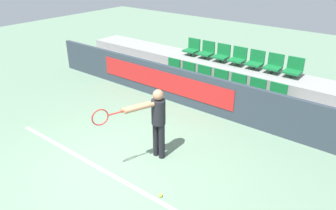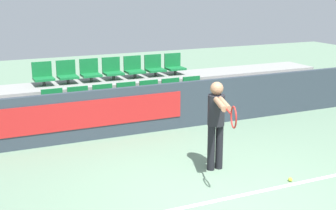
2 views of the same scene
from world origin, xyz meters
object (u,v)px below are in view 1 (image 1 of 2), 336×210
(stadium_chair_9, at_px, (222,54))
(tennis_ball, at_px, (161,195))
(stadium_chair_7, at_px, (192,48))
(stadium_chair_11, at_px, (255,61))
(stadium_chair_8, at_px, (207,51))
(stadium_chair_3, at_px, (219,81))
(stadium_chair_13, at_px, (294,69))
(stadium_chair_2, at_px, (202,76))
(stadium_chair_4, at_px, (237,85))
(tennis_player, at_px, (155,118))
(stadium_chair_12, at_px, (274,65))
(stadium_chair_5, at_px, (256,90))
(stadium_chair_10, at_px, (238,57))
(stadium_chair_6, at_px, (276,95))
(stadium_chair_0, at_px, (172,69))
(stadium_chair_1, at_px, (187,72))

(stadium_chair_9, xyz_separation_m, tennis_ball, (1.83, -5.21, -1.04))
(stadium_chair_7, height_order, stadium_chair_11, same)
(stadium_chair_8, bearing_deg, stadium_chair_3, -44.15)
(stadium_chair_9, bearing_deg, stadium_chair_13, 0.00)
(stadium_chair_2, height_order, stadium_chair_7, stadium_chair_7)
(stadium_chair_4, relative_size, tennis_player, 0.35)
(stadium_chair_2, height_order, stadium_chair_9, stadium_chair_9)
(stadium_chair_8, relative_size, stadium_chair_12, 1.00)
(stadium_chair_3, height_order, stadium_chair_12, stadium_chair_12)
(stadium_chair_3, bearing_deg, stadium_chair_5, 0.00)
(stadium_chair_8, relative_size, stadium_chair_10, 1.00)
(stadium_chair_5, bearing_deg, stadium_chair_10, 135.85)
(stadium_chair_6, relative_size, stadium_chair_8, 1.00)
(stadium_chair_6, distance_m, stadium_chair_7, 3.52)
(stadium_chair_11, bearing_deg, stadium_chair_7, 180.00)
(stadium_chair_11, distance_m, stadium_chair_13, 1.11)
(stadium_chair_3, height_order, stadium_chair_6, same)
(stadium_chair_7, xyz_separation_m, tennis_player, (2.07, -4.32, -0.14))
(stadium_chair_7, bearing_deg, stadium_chair_4, -25.89)
(stadium_chair_0, bearing_deg, stadium_chair_5, 0.00)
(stadium_chair_4, bearing_deg, stadium_chair_5, 0.00)
(stadium_chair_3, distance_m, stadium_chair_10, 1.16)
(stadium_chair_1, distance_m, stadium_chair_8, 1.16)
(stadium_chair_13, bearing_deg, stadium_chair_9, 180.00)
(stadium_chair_5, relative_size, tennis_player, 0.35)
(stadium_chair_0, height_order, stadium_chair_9, stadium_chair_9)
(stadium_chair_2, relative_size, tennis_player, 0.35)
(stadium_chair_1, distance_m, stadium_chair_5, 2.22)
(stadium_chair_6, bearing_deg, stadium_chair_7, 162.07)
(stadium_chair_5, bearing_deg, stadium_chair_6, 0.00)
(stadium_chair_5, xyz_separation_m, stadium_chair_12, (0.00, 1.08, 0.42))
(stadium_chair_10, bearing_deg, tennis_ball, -76.23)
(stadium_chair_0, xyz_separation_m, stadium_chair_9, (1.11, 1.08, 0.42))
(stadium_chair_3, distance_m, stadium_chair_8, 1.60)
(stadium_chair_0, distance_m, stadium_chair_2, 1.11)
(stadium_chair_1, height_order, tennis_player, tennis_player)
(stadium_chair_10, height_order, stadium_chair_12, same)
(stadium_chair_4, xyz_separation_m, stadium_chair_11, (0.00, 1.08, 0.42))
(stadium_chair_3, bearing_deg, stadium_chair_0, 180.00)
(stadium_chair_11, bearing_deg, stadium_chair_9, 180.00)
(tennis_ball, bearing_deg, stadium_chair_2, 113.88)
(stadium_chair_2, distance_m, stadium_chair_11, 1.60)
(stadium_chair_6, height_order, tennis_player, tennis_player)
(stadium_chair_0, height_order, stadium_chair_11, stadium_chair_11)
(stadium_chair_9, bearing_deg, stadium_chair_8, 180.00)
(stadium_chair_0, bearing_deg, stadium_chair_8, 62.75)
(stadium_chair_11, bearing_deg, tennis_player, -91.95)
(stadium_chair_6, relative_size, stadium_chair_13, 1.00)
(stadium_chair_5, height_order, stadium_chair_12, stadium_chair_12)
(stadium_chair_3, distance_m, stadium_chair_4, 0.55)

